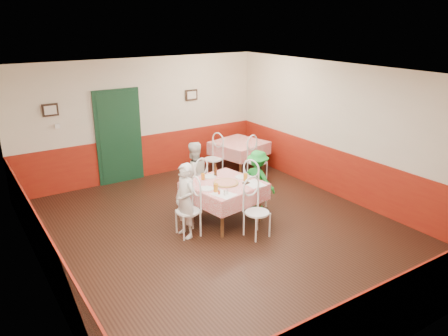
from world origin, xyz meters
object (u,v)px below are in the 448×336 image
diner_far (194,175)px  diner_right (257,180)px  glass_b (245,177)px  wallet (246,183)px  chair_second_b (257,162)px  beer_bottle (215,171)px  chair_near (257,213)px  second_table (239,157)px  glass_a (216,188)px  pizza (226,183)px  chair_second_a (213,159)px  diner_left (185,201)px  main_table (224,202)px  chair_left (188,211)px  chair_far (195,186)px  chair_right (256,187)px  glass_c (203,177)px

diner_far → diner_right: diner_far is taller
glass_b → wallet: 0.14m
chair_second_b → beer_bottle: bearing=-164.7°
chair_near → diner_far: bearing=94.8°
second_table → glass_a: size_ratio=7.50×
chair_second_b → pizza: chair_second_b is taller
chair_second_a → chair_second_b: size_ratio=1.00×
diner_left → diner_right: bearing=95.2°
glass_a → diner_far: 1.21m
chair_second_b → diner_far: size_ratio=0.67×
main_table → glass_a: 0.65m
chair_near → chair_second_b: same height
chair_second_b → diner_left: 3.11m
chair_left → chair_far: bearing=148.5°
glass_a → glass_b: (0.75, 0.15, -0.00)m
wallet → diner_right: diner_right is taller
second_table → pizza: size_ratio=2.46×
chair_far → beer_bottle: bearing=100.1°
glass_b → chair_second_b: bearing=46.4°
wallet → main_table: bearing=133.4°
chair_far → diner_right: 1.25m
chair_right → wallet: size_ratio=8.18×
second_table → chair_left: size_ratio=1.24×
diner_far → diner_right: bearing=143.3°
chair_second_b → beer_bottle: size_ratio=4.13×
glass_b → diner_far: (-0.53, 1.02, -0.16)m
diner_far → diner_right: (1.03, -0.74, -0.08)m
chair_left → chair_far: 1.20m
chair_near → glass_a: size_ratio=6.03×
chair_right → diner_left: size_ratio=0.67×
chair_second_b → glass_b: bearing=-147.1°
glass_c → diner_right: diner_right is taller
chair_left → glass_a: bearing=76.6°
pizza → beer_bottle: beer_bottle is taller
main_table → chair_right: size_ratio=1.36×
chair_second_b → glass_a: bearing=-156.3°
chair_second_b → glass_b: size_ratio=6.32×
diner_far → diner_right: size_ratio=1.13×
second_table → chair_far: (-1.96, -1.28, 0.08)m
pizza → diner_left: size_ratio=0.34×
chair_second_a → wallet: (-0.75, -2.36, 0.32)m
main_table → chair_far: size_ratio=1.36×
chair_near → diner_far: 1.76m
diner_right → diner_left: bearing=79.7°
diner_right → glass_a: bearing=89.7°
main_table → second_table: bearing=49.3°
chair_left → glass_c: (0.60, 0.49, 0.37)m
glass_c → diner_left: diner_left is taller
glass_a → chair_left: bearing=162.4°
chair_left → chair_near: bearing=58.5°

